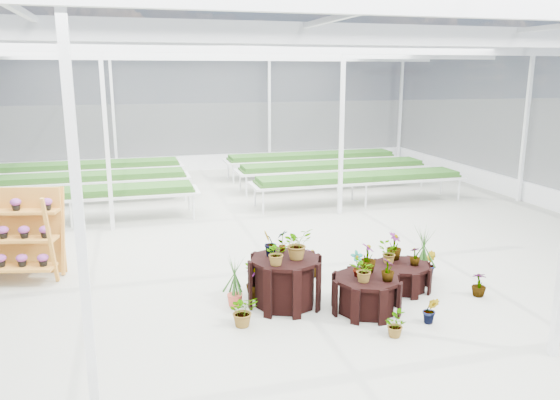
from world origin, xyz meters
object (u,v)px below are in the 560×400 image
object	(u,v)px
plinth_tall	(285,281)
shelf_rack	(15,236)
plinth_low	(401,277)
plinth_mid	(366,294)

from	to	relation	value
plinth_tall	shelf_rack	size ratio (longest dim) A/B	0.71
plinth_tall	shelf_rack	world-z (taller)	shelf_rack
plinth_low	plinth_mid	bearing A→B (deg)	-145.01
plinth_mid	plinth_low	size ratio (longest dim) A/B	1.07
plinth_mid	plinth_low	distance (m)	1.22
plinth_tall	plinth_low	world-z (taller)	plinth_tall
plinth_tall	plinth_mid	bearing A→B (deg)	-26.57
plinth_mid	plinth_low	bearing A→B (deg)	34.99
plinth_mid	shelf_rack	bearing A→B (deg)	152.12
plinth_tall	plinth_low	xyz separation A→B (m)	(2.20, 0.10, -0.18)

